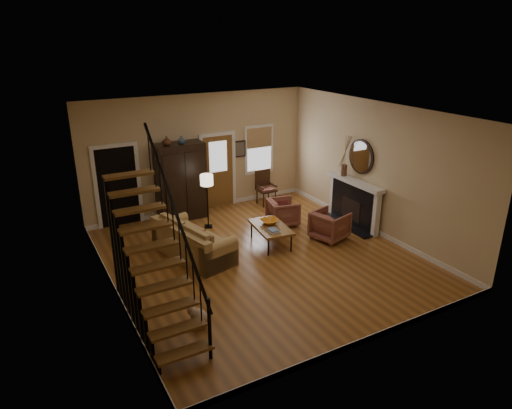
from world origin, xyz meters
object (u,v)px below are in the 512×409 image
sofa (193,240)px  floor_lamp (207,201)px  armchair_left (330,225)px  side_chair (266,188)px  armoire (181,181)px  coffee_table (271,235)px  armchair_right (283,212)px

sofa → floor_lamp: bearing=41.2°
sofa → armchair_left: (3.29, -0.75, -0.03)m
sofa → side_chair: bearing=20.0°
armoire → sofa: size_ratio=1.00×
coffee_table → armoire: bearing=115.7°
armoire → sofa: (-0.59, -2.32, -0.66)m
armoire → armchair_right: 2.88m
coffee_table → floor_lamp: 1.97m
sofa → armchair_right: (2.77, 0.58, -0.05)m
armoire → coffee_table: 3.04m
coffee_table → floor_lamp: (-0.91, 1.68, 0.48)m
sofa → armchair_left: 3.38m
armchair_right → side_chair: (0.37, 1.54, 0.17)m
sofa → floor_lamp: 1.69m
coffee_table → armchair_right: (0.91, 0.90, 0.11)m
floor_lamp → side_chair: (2.20, 0.76, -0.21)m
floor_lamp → armoire: bearing=110.3°
coffee_table → side_chair: bearing=62.3°
sofa → floor_lamp: floor_lamp is taller
armoire → floor_lamp: (0.35, -0.96, -0.33)m
armoire → armchair_left: size_ratio=2.64×
coffee_table → armchair_right: armchair_right is taller
armchair_right → floor_lamp: (-1.82, 0.78, 0.38)m
sofa → side_chair: size_ratio=2.06×
coffee_table → side_chair: side_chair is taller
floor_lamp → armchair_left: bearing=-42.1°
armchair_left → side_chair: side_chair is taller
armchair_right → floor_lamp: bearing=79.4°
coffee_table → armchair_left: armchair_left is taller
sofa → armchair_left: bearing=-26.9°
sofa → side_chair: side_chair is taller
sofa → armchair_right: sofa is taller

